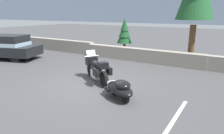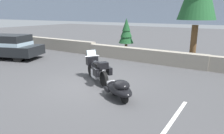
{
  "view_description": "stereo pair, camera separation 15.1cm",
  "coord_description": "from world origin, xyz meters",
  "px_view_note": "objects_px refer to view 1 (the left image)",
  "views": [
    {
      "loc": [
        5.25,
        -6.81,
        3.04
      ],
      "look_at": [
        0.88,
        0.28,
        0.85
      ],
      "focal_mm": 32.77,
      "sensor_mm": 36.0,
      "label": 1
    },
    {
      "loc": [
        5.38,
        -6.73,
        3.04
      ],
      "look_at": [
        0.88,
        0.28,
        0.85
      ],
      "focal_mm": 32.77,
      "sensor_mm": 36.0,
      "label": 2
    }
  ],
  "objects_px": {
    "pine_tree_far_right": "(125,32)",
    "car_shaped_trailer": "(120,88)",
    "touring_motorcycle": "(97,68)",
    "suv_at_left_edge": "(5,47)"
  },
  "relations": [
    {
      "from": "touring_motorcycle",
      "to": "pine_tree_far_right",
      "type": "bearing_deg",
      "value": 107.21
    },
    {
      "from": "car_shaped_trailer",
      "to": "suv_at_left_edge",
      "type": "distance_m",
      "value": 10.25
    },
    {
      "from": "touring_motorcycle",
      "to": "car_shaped_trailer",
      "type": "height_order",
      "value": "touring_motorcycle"
    },
    {
      "from": "touring_motorcycle",
      "to": "suv_at_left_edge",
      "type": "height_order",
      "value": "suv_at_left_edge"
    },
    {
      "from": "suv_at_left_edge",
      "to": "pine_tree_far_right",
      "type": "bearing_deg",
      "value": 42.17
    },
    {
      "from": "touring_motorcycle",
      "to": "car_shaped_trailer",
      "type": "relative_size",
      "value": 0.99
    },
    {
      "from": "car_shaped_trailer",
      "to": "suv_at_left_edge",
      "type": "height_order",
      "value": "suv_at_left_edge"
    },
    {
      "from": "car_shaped_trailer",
      "to": "touring_motorcycle",
      "type": "bearing_deg",
      "value": 147.4
    },
    {
      "from": "pine_tree_far_right",
      "to": "car_shaped_trailer",
      "type": "bearing_deg",
      "value": -62.77
    },
    {
      "from": "suv_at_left_edge",
      "to": "pine_tree_far_right",
      "type": "distance_m",
      "value": 8.44
    }
  ]
}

